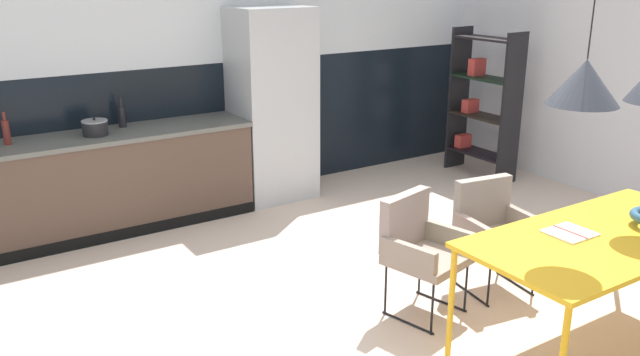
{
  "coord_description": "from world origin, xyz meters",
  "views": [
    {
      "loc": [
        -2.61,
        -2.96,
        2.26
      ],
      "look_at": [
        -0.29,
        0.64,
        0.88
      ],
      "focal_mm": 36.71,
      "sensor_mm": 36.0,
      "label": 1
    }
  ],
  "objects_px": {
    "armchair_far_side": "(418,241)",
    "cooking_pot": "(95,128)",
    "pendant_lamp_over_table_near": "(585,82)",
    "bottle_spice_small": "(6,132)",
    "open_shelf_unit": "(482,101)",
    "armchair_facing_counter": "(491,222)",
    "dining_table": "(605,241)",
    "open_book": "(570,233)",
    "refrigerator_column": "(272,105)",
    "bottle_oil_tall": "(122,116)"
  },
  "relations": [
    {
      "from": "armchair_facing_counter",
      "to": "open_shelf_unit",
      "type": "height_order",
      "value": "open_shelf_unit"
    },
    {
      "from": "bottle_spice_small",
      "to": "dining_table",
      "type": "bearing_deg",
      "value": -52.98
    },
    {
      "from": "open_book",
      "to": "cooking_pot",
      "type": "height_order",
      "value": "cooking_pot"
    },
    {
      "from": "cooking_pot",
      "to": "open_shelf_unit",
      "type": "bearing_deg",
      "value": -8.11
    },
    {
      "from": "armchair_far_side",
      "to": "pendant_lamp_over_table_near",
      "type": "xyz_separation_m",
      "value": [
        0.27,
        -0.92,
        1.18
      ]
    },
    {
      "from": "open_book",
      "to": "bottle_spice_small",
      "type": "height_order",
      "value": "bottle_spice_small"
    },
    {
      "from": "open_book",
      "to": "dining_table",
      "type": "bearing_deg",
      "value": -34.93
    },
    {
      "from": "cooking_pot",
      "to": "bottle_oil_tall",
      "type": "distance_m",
      "value": 0.34
    },
    {
      "from": "armchair_far_side",
      "to": "cooking_pot",
      "type": "relative_size",
      "value": 3.75
    },
    {
      "from": "open_book",
      "to": "pendant_lamp_over_table_near",
      "type": "xyz_separation_m",
      "value": [
        -0.18,
        -0.1,
        0.93
      ]
    },
    {
      "from": "dining_table",
      "to": "cooking_pot",
      "type": "distance_m",
      "value": 4.09
    },
    {
      "from": "cooking_pot",
      "to": "armchair_facing_counter",
      "type": "bearing_deg",
      "value": -51.09
    },
    {
      "from": "bottle_spice_small",
      "to": "cooking_pot",
      "type": "bearing_deg",
      "value": -5.94
    },
    {
      "from": "refrigerator_column",
      "to": "open_shelf_unit",
      "type": "xyz_separation_m",
      "value": [
        2.33,
        -0.6,
        -0.11
      ]
    },
    {
      "from": "armchair_facing_counter",
      "to": "open_book",
      "type": "height_order",
      "value": "armchair_facing_counter"
    },
    {
      "from": "bottle_spice_small",
      "to": "pendant_lamp_over_table_near",
      "type": "bearing_deg",
      "value": -56.54
    },
    {
      "from": "bottle_spice_small",
      "to": "open_book",
      "type": "bearing_deg",
      "value": -53.85
    },
    {
      "from": "refrigerator_column",
      "to": "cooking_pot",
      "type": "relative_size",
      "value": 8.74
    },
    {
      "from": "cooking_pot",
      "to": "pendant_lamp_over_table_near",
      "type": "bearing_deg",
      "value": -64.38
    },
    {
      "from": "cooking_pot",
      "to": "bottle_oil_tall",
      "type": "relative_size",
      "value": 0.8
    },
    {
      "from": "armchair_far_side",
      "to": "dining_table",
      "type": "bearing_deg",
      "value": 109.3
    },
    {
      "from": "armchair_facing_counter",
      "to": "open_shelf_unit",
      "type": "relative_size",
      "value": 0.49
    },
    {
      "from": "open_shelf_unit",
      "to": "armchair_facing_counter",
      "type": "bearing_deg",
      "value": -44.19
    },
    {
      "from": "bottle_oil_tall",
      "to": "pendant_lamp_over_table_near",
      "type": "distance_m",
      "value": 4.01
    },
    {
      "from": "open_book",
      "to": "pendant_lamp_over_table_near",
      "type": "distance_m",
      "value": 0.95
    },
    {
      "from": "dining_table",
      "to": "bottle_oil_tall",
      "type": "distance_m",
      "value": 4.12
    },
    {
      "from": "refrigerator_column",
      "to": "bottle_spice_small",
      "type": "relative_size",
      "value": 7.05
    },
    {
      "from": "cooking_pot",
      "to": "open_book",
      "type": "bearing_deg",
      "value": -61.38
    },
    {
      "from": "armchair_facing_counter",
      "to": "dining_table",
      "type": "bearing_deg",
      "value": 94.94
    },
    {
      "from": "open_book",
      "to": "bottle_oil_tall",
      "type": "bearing_deg",
      "value": 113.67
    },
    {
      "from": "armchair_facing_counter",
      "to": "bottle_spice_small",
      "type": "xyz_separation_m",
      "value": [
        -2.78,
        2.67,
        0.49
      ]
    },
    {
      "from": "refrigerator_column",
      "to": "pendant_lamp_over_table_near",
      "type": "height_order",
      "value": "pendant_lamp_over_table_near"
    },
    {
      "from": "open_book",
      "to": "pendant_lamp_over_table_near",
      "type": "height_order",
      "value": "pendant_lamp_over_table_near"
    },
    {
      "from": "pendant_lamp_over_table_near",
      "to": "cooking_pot",
      "type": "bearing_deg",
      "value": 115.62
    },
    {
      "from": "armchair_far_side",
      "to": "pendant_lamp_over_table_near",
      "type": "height_order",
      "value": "pendant_lamp_over_table_near"
    },
    {
      "from": "armchair_facing_counter",
      "to": "open_book",
      "type": "relative_size",
      "value": 3.11
    },
    {
      "from": "open_shelf_unit",
      "to": "pendant_lamp_over_table_near",
      "type": "height_order",
      "value": "pendant_lamp_over_table_near"
    },
    {
      "from": "armchair_far_side",
      "to": "open_book",
      "type": "bearing_deg",
      "value": 104.49
    },
    {
      "from": "bottle_spice_small",
      "to": "open_shelf_unit",
      "type": "xyz_separation_m",
      "value": [
        4.75,
        -0.65,
        -0.15
      ]
    },
    {
      "from": "refrigerator_column",
      "to": "dining_table",
      "type": "distance_m",
      "value": 3.58
    },
    {
      "from": "cooking_pot",
      "to": "open_shelf_unit",
      "type": "relative_size",
      "value": 0.13
    },
    {
      "from": "pendant_lamp_over_table_near",
      "to": "bottle_oil_tall",
      "type": "bearing_deg",
      "value": 110.73
    },
    {
      "from": "bottle_spice_small",
      "to": "pendant_lamp_over_table_near",
      "type": "distance_m",
      "value": 4.35
    },
    {
      "from": "dining_table",
      "to": "bottle_spice_small",
      "type": "height_order",
      "value": "bottle_spice_small"
    },
    {
      "from": "dining_table",
      "to": "bottle_spice_small",
      "type": "bearing_deg",
      "value": 127.02
    },
    {
      "from": "refrigerator_column",
      "to": "open_book",
      "type": "bearing_deg",
      "value": -87.91
    },
    {
      "from": "refrigerator_column",
      "to": "bottle_oil_tall",
      "type": "relative_size",
      "value": 7.01
    },
    {
      "from": "refrigerator_column",
      "to": "open_shelf_unit",
      "type": "distance_m",
      "value": 2.4
    },
    {
      "from": "armchair_far_side",
      "to": "pendant_lamp_over_table_near",
      "type": "bearing_deg",
      "value": 92.31
    },
    {
      "from": "armchair_far_side",
      "to": "pendant_lamp_over_table_near",
      "type": "distance_m",
      "value": 1.52
    }
  ]
}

